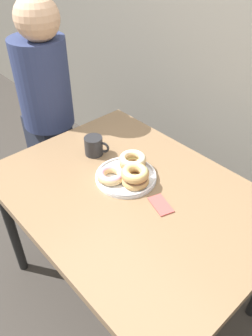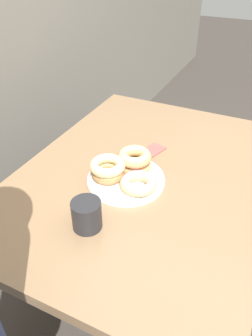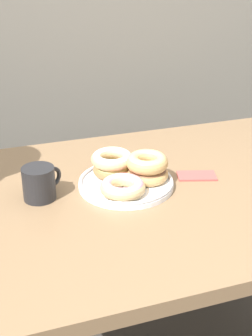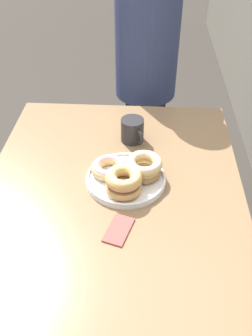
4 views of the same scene
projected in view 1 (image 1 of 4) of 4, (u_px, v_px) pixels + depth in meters
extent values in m
plane|color=#38332D|center=(94.00, 318.00, 1.75)|extent=(14.00, 14.00, 0.00)
cube|color=#846647|center=(132.00, 195.00, 1.43)|extent=(1.20, 0.89, 0.04)
cylinder|color=black|center=(11.00, 228.00, 1.78)|extent=(0.05, 0.05, 0.71)
cylinder|color=black|center=(118.00, 168.00, 2.18)|extent=(0.05, 0.05, 0.71)
cylinder|color=white|center=(126.00, 177.00, 1.49)|extent=(0.28, 0.28, 0.01)
torus|color=white|center=(126.00, 175.00, 1.48)|extent=(0.28, 0.28, 0.01)
torus|color=tan|center=(135.00, 180.00, 1.43)|extent=(0.17, 0.17, 0.04)
torus|color=brown|center=(135.00, 179.00, 1.43)|extent=(0.16, 0.16, 0.03)
torus|color=#9E7042|center=(133.00, 165.00, 1.52)|extent=(0.15, 0.15, 0.03)
torus|color=#E0D17F|center=(133.00, 164.00, 1.51)|extent=(0.14, 0.14, 0.03)
torus|color=#D6B27A|center=(111.00, 175.00, 1.46)|extent=(0.16, 0.16, 0.04)
torus|color=pink|center=(111.00, 174.00, 1.45)|extent=(0.15, 0.15, 0.03)
torus|color=tan|center=(135.00, 173.00, 1.41)|extent=(0.17, 0.17, 0.04)
torus|color=#E0D17F|center=(135.00, 172.00, 1.41)|extent=(0.15, 0.15, 0.03)
torus|color=#D6B27A|center=(133.00, 159.00, 1.50)|extent=(0.17, 0.17, 0.03)
torus|color=silver|center=(133.00, 158.00, 1.49)|extent=(0.16, 0.16, 0.03)
cylinder|color=#232326|center=(94.00, 146.00, 1.61)|extent=(0.09, 0.09, 0.09)
cylinder|color=#382114|center=(93.00, 139.00, 1.59)|extent=(0.07, 0.07, 0.00)
torus|color=#232326|center=(103.00, 147.00, 1.60)|extent=(0.06, 0.04, 0.06)
cube|color=#232838|center=(53.00, 163.00, 2.25)|extent=(0.28, 0.20, 0.69)
cylinder|color=navy|center=(43.00, 83.00, 1.84)|extent=(0.30, 0.30, 0.50)
sphere|color=tan|center=(37.00, 18.00, 1.59)|extent=(0.23, 0.23, 0.23)
cube|color=#BC4C47|center=(161.00, 205.00, 1.35)|extent=(0.13, 0.10, 0.01)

